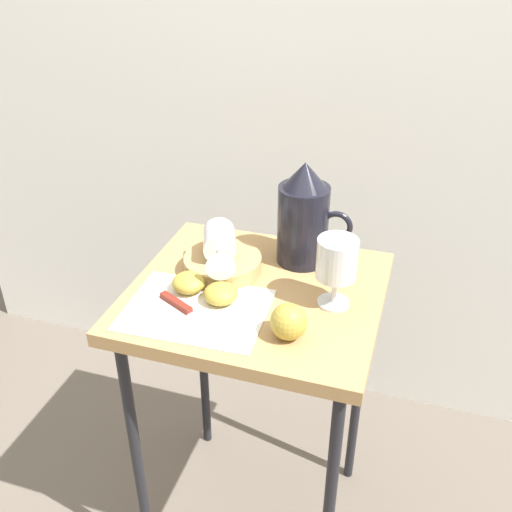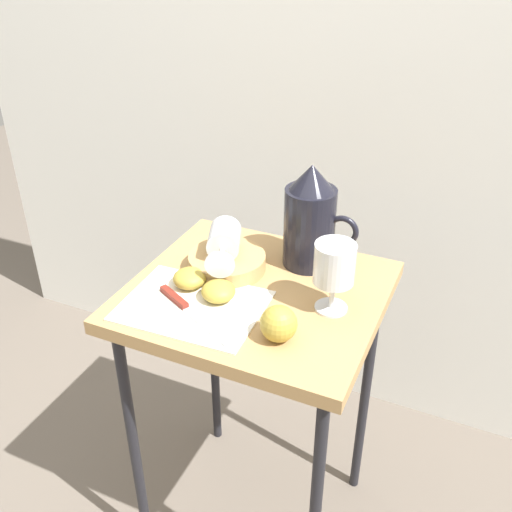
{
  "view_description": "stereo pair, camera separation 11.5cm",
  "coord_description": "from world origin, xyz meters",
  "px_view_note": "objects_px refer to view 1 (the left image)",
  "views": [
    {
      "loc": [
        0.3,
        -0.94,
        1.38
      ],
      "look_at": [
        0.0,
        0.0,
        0.79
      ],
      "focal_mm": 41.05,
      "sensor_mm": 36.0,
      "label": 1
    },
    {
      "loc": [
        0.4,
        -0.9,
        1.38
      ],
      "look_at": [
        0.0,
        0.0,
        0.79
      ],
      "focal_mm": 41.05,
      "sensor_mm": 36.0,
      "label": 2
    }
  ],
  "objects_px": {
    "basket_tray": "(223,264)",
    "knife": "(188,311)",
    "table": "(256,321)",
    "wine_glass_upright": "(336,263)",
    "wine_glass_tipped_near": "(219,242)",
    "apple_half_left": "(189,282)",
    "apple_half_right": "(221,294)",
    "apple_whole": "(289,322)",
    "pitcher": "(303,223)"
  },
  "relations": [
    {
      "from": "basket_tray",
      "to": "knife",
      "type": "bearing_deg",
      "value": -93.46
    },
    {
      "from": "basket_tray",
      "to": "knife",
      "type": "relative_size",
      "value": 0.8
    },
    {
      "from": "table",
      "to": "wine_glass_upright",
      "type": "height_order",
      "value": "wine_glass_upright"
    },
    {
      "from": "table",
      "to": "knife",
      "type": "xyz_separation_m",
      "value": [
        -0.1,
        -0.12,
        0.09
      ]
    },
    {
      "from": "wine_glass_tipped_near",
      "to": "knife",
      "type": "distance_m",
      "value": 0.18
    },
    {
      "from": "apple_half_left",
      "to": "apple_half_right",
      "type": "height_order",
      "value": "same"
    },
    {
      "from": "apple_whole",
      "to": "table",
      "type": "bearing_deg",
      "value": 128.62
    },
    {
      "from": "table",
      "to": "pitcher",
      "type": "relative_size",
      "value": 3.1
    },
    {
      "from": "apple_half_left",
      "to": "wine_glass_tipped_near",
      "type": "bearing_deg",
      "value": 72.1
    },
    {
      "from": "pitcher",
      "to": "wine_glass_tipped_near",
      "type": "relative_size",
      "value": 1.42
    },
    {
      "from": "table",
      "to": "apple_half_right",
      "type": "xyz_separation_m",
      "value": [
        -0.05,
        -0.07,
        0.1
      ]
    },
    {
      "from": "pitcher",
      "to": "knife",
      "type": "relative_size",
      "value": 1.12
    },
    {
      "from": "basket_tray",
      "to": "apple_half_right",
      "type": "height_order",
      "value": "apple_half_right"
    },
    {
      "from": "apple_half_right",
      "to": "apple_whole",
      "type": "distance_m",
      "value": 0.16
    },
    {
      "from": "basket_tray",
      "to": "wine_glass_tipped_near",
      "type": "height_order",
      "value": "wine_glass_tipped_near"
    },
    {
      "from": "basket_tray",
      "to": "pitcher",
      "type": "height_order",
      "value": "pitcher"
    },
    {
      "from": "wine_glass_tipped_near",
      "to": "table",
      "type": "bearing_deg",
      "value": -26.75
    },
    {
      "from": "wine_glass_upright",
      "to": "knife",
      "type": "xyz_separation_m",
      "value": [
        -0.26,
        -0.12,
        -0.09
      ]
    },
    {
      "from": "apple_whole",
      "to": "knife",
      "type": "distance_m",
      "value": 0.2
    },
    {
      "from": "wine_glass_tipped_near",
      "to": "apple_half_right",
      "type": "xyz_separation_m",
      "value": [
        0.04,
        -0.11,
        -0.05
      ]
    },
    {
      "from": "pitcher",
      "to": "wine_glass_tipped_near",
      "type": "height_order",
      "value": "pitcher"
    },
    {
      "from": "apple_half_right",
      "to": "basket_tray",
      "type": "bearing_deg",
      "value": 108.44
    },
    {
      "from": "basket_tray",
      "to": "wine_glass_tipped_near",
      "type": "relative_size",
      "value": 1.02
    },
    {
      "from": "basket_tray",
      "to": "pitcher",
      "type": "distance_m",
      "value": 0.19
    },
    {
      "from": "wine_glass_tipped_near",
      "to": "knife",
      "type": "xyz_separation_m",
      "value": [
        -0.0,
        -0.17,
        -0.06
      ]
    },
    {
      "from": "apple_half_right",
      "to": "wine_glass_upright",
      "type": "bearing_deg",
      "value": 16.63
    },
    {
      "from": "basket_tray",
      "to": "wine_glass_upright",
      "type": "distance_m",
      "value": 0.26
    },
    {
      "from": "apple_half_right",
      "to": "apple_whole",
      "type": "xyz_separation_m",
      "value": [
        0.15,
        -0.06,
        0.01
      ]
    },
    {
      "from": "apple_half_right",
      "to": "wine_glass_tipped_near",
      "type": "bearing_deg",
      "value": 111.1
    },
    {
      "from": "wine_glass_tipped_near",
      "to": "pitcher",
      "type": "bearing_deg",
      "value": 30.99
    },
    {
      "from": "table",
      "to": "apple_half_right",
      "type": "distance_m",
      "value": 0.13
    },
    {
      "from": "wine_glass_upright",
      "to": "apple_half_left",
      "type": "bearing_deg",
      "value": -170.95
    },
    {
      "from": "apple_whole",
      "to": "wine_glass_upright",
      "type": "bearing_deg",
      "value": 64.87
    },
    {
      "from": "wine_glass_tipped_near",
      "to": "apple_whole",
      "type": "height_order",
      "value": "wine_glass_tipped_near"
    },
    {
      "from": "wine_glass_upright",
      "to": "knife",
      "type": "relative_size",
      "value": 0.7
    },
    {
      "from": "basket_tray",
      "to": "apple_half_left",
      "type": "xyz_separation_m",
      "value": [
        -0.04,
        -0.09,
        0.01
      ]
    },
    {
      "from": "basket_tray",
      "to": "apple_half_right",
      "type": "relative_size",
      "value": 2.44
    },
    {
      "from": "pitcher",
      "to": "knife",
      "type": "height_order",
      "value": "pitcher"
    },
    {
      "from": "table",
      "to": "pitcher",
      "type": "xyz_separation_m",
      "value": [
        0.06,
        0.14,
        0.17
      ]
    },
    {
      "from": "apple_half_right",
      "to": "apple_half_left",
      "type": "bearing_deg",
      "value": 166.84
    },
    {
      "from": "wine_glass_upright",
      "to": "wine_glass_tipped_near",
      "type": "xyz_separation_m",
      "value": [
        -0.25,
        0.05,
        -0.03
      ]
    },
    {
      "from": "knife",
      "to": "apple_whole",
      "type": "bearing_deg",
      "value": -2.07
    },
    {
      "from": "apple_half_left",
      "to": "wine_glass_upright",
      "type": "bearing_deg",
      "value": 9.05
    },
    {
      "from": "table",
      "to": "knife",
      "type": "relative_size",
      "value": 3.46
    },
    {
      "from": "apple_half_left",
      "to": "knife",
      "type": "distance_m",
      "value": 0.08
    },
    {
      "from": "wine_glass_tipped_near",
      "to": "apple_half_left",
      "type": "height_order",
      "value": "wine_glass_tipped_near"
    },
    {
      "from": "apple_whole",
      "to": "knife",
      "type": "xyz_separation_m",
      "value": [
        -0.2,
        0.01,
        -0.03
      ]
    },
    {
      "from": "pitcher",
      "to": "knife",
      "type": "bearing_deg",
      "value": -121.41
    },
    {
      "from": "pitcher",
      "to": "wine_glass_upright",
      "type": "distance_m",
      "value": 0.17
    },
    {
      "from": "pitcher",
      "to": "apple_half_right",
      "type": "height_order",
      "value": "pitcher"
    }
  ]
}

